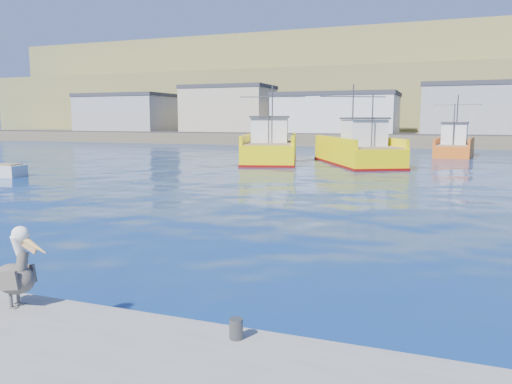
% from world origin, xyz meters
% --- Properties ---
extents(ground, '(260.00, 260.00, 0.00)m').
position_xyz_m(ground, '(0.00, 0.00, 0.00)').
color(ground, '#06254E').
rests_on(ground, ground).
extents(dock_bollards, '(36.20, 0.20, 0.30)m').
position_xyz_m(dock_bollards, '(0.60, -3.40, 0.65)').
color(dock_bollards, '#4C4C4C').
rests_on(dock_bollards, dock).
extents(far_shore, '(200.00, 81.00, 24.00)m').
position_xyz_m(far_shore, '(0.00, 109.20, 8.98)').
color(far_shore, brown).
rests_on(far_shore, ground).
extents(trawler_yellow_a, '(7.61, 13.63, 6.72)m').
position_xyz_m(trawler_yellow_a, '(-8.57, 31.99, 1.13)').
color(trawler_yellow_a, '#FFE505').
rests_on(trawler_yellow_a, ground).
extents(trawler_yellow_b, '(9.17, 12.46, 6.59)m').
position_xyz_m(trawler_yellow_b, '(-0.93, 31.42, 1.07)').
color(trawler_yellow_b, '#FFE505').
rests_on(trawler_yellow_b, ground).
extents(boat_orange, '(4.53, 8.92, 6.13)m').
position_xyz_m(boat_orange, '(6.68, 44.19, 1.05)').
color(boat_orange, orange).
rests_on(boat_orange, ground).
extents(pelican, '(1.13, 0.51, 1.39)m').
position_xyz_m(pelican, '(-0.93, -3.53, 1.09)').
color(pelican, '#595451').
rests_on(pelican, dock).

